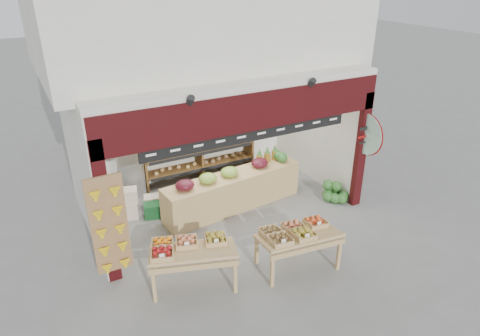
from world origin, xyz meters
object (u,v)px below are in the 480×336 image
at_px(cardboard_stack, 139,205).
at_px(mid_counter, 233,190).
at_px(back_shelving, 198,137).
at_px(refrigerator, 126,163).
at_px(display_table_left, 187,248).
at_px(display_table_right, 295,233).
at_px(watermelon_pile, 335,193).

height_order(cardboard_stack, mid_counter, mid_counter).
distance_m(back_shelving, refrigerator, 1.88).
distance_m(refrigerator, display_table_left, 3.64).
bearing_deg(mid_counter, display_table_left, -134.43).
relative_size(cardboard_stack, display_table_right, 0.70).
height_order(cardboard_stack, display_table_right, display_table_right).
bearing_deg(display_table_right, refrigerator, 114.62).
bearing_deg(watermelon_pile, display_table_left, -165.52).
distance_m(back_shelving, display_table_right, 4.19).
height_order(back_shelving, refrigerator, back_shelving).
xyz_separation_m(refrigerator, watermelon_pile, (4.15, -2.58, -0.62)).
bearing_deg(display_table_left, refrigerator, 90.78).
xyz_separation_m(mid_counter, display_table_left, (-1.84, -1.88, 0.26)).
bearing_deg(watermelon_pile, cardboard_stack, 160.33).
bearing_deg(back_shelving, refrigerator, -179.09).
relative_size(cardboard_stack, mid_counter, 0.32).
distance_m(mid_counter, watermelon_pile, 2.42).
distance_m(display_table_right, watermelon_pile, 2.79).
height_order(display_table_left, display_table_right, display_table_left).
distance_m(cardboard_stack, watermelon_pile, 4.48).
xyz_separation_m(mid_counter, watermelon_pile, (2.26, -0.82, -0.27)).
height_order(back_shelving, mid_counter, back_shelving).
bearing_deg(refrigerator, mid_counter, -46.39).
distance_m(refrigerator, watermelon_pile, 4.92).
height_order(mid_counter, watermelon_pile, mid_counter).
height_order(refrigerator, watermelon_pile, refrigerator).
relative_size(cardboard_stack, display_table_left, 0.66).
bearing_deg(display_table_right, display_table_left, 164.72).
distance_m(display_table_left, display_table_right, 1.92).
xyz_separation_m(refrigerator, cardboard_stack, (-0.07, -1.08, -0.55)).
bearing_deg(refrigerator, back_shelving, -2.45).
xyz_separation_m(back_shelving, cardboard_stack, (-1.92, -1.10, -0.85)).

